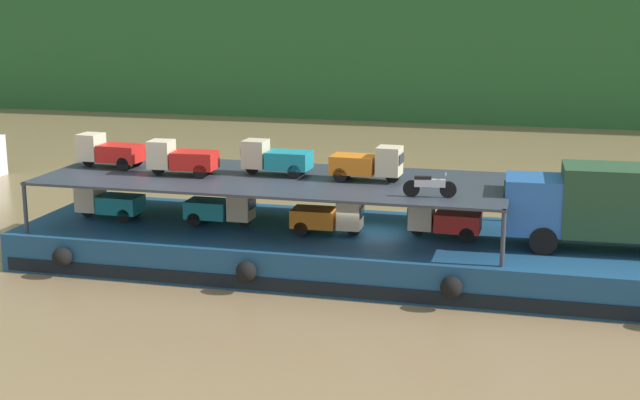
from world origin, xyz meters
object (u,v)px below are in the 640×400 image
(covered_lorry, at_px, (608,205))
(motorcycle_upper_port, at_px, (429,185))
(cargo_barge, at_px, (368,252))
(mini_truck_upper_bow, at_px, (368,163))
(mini_truck_upper_mid, at_px, (181,158))
(mini_truck_lower_fore, at_px, (443,219))
(mini_truck_upper_stern, at_px, (109,151))
(mini_truck_upper_fore, at_px, (275,158))
(mini_truck_lower_stern, at_px, (108,202))
(mini_truck_lower_aft, at_px, (221,208))
(mini_truck_lower_mid, at_px, (329,217))

(covered_lorry, xyz_separation_m, motorcycle_upper_port, (-6.21, -1.72, 0.74))
(cargo_barge, bearing_deg, mini_truck_upper_bow, 108.38)
(mini_truck_upper_mid, xyz_separation_m, mini_truck_upper_bow, (7.43, 0.72, 0.00))
(mini_truck_lower_fore, distance_m, mini_truck_upper_stern, 14.15)
(mini_truck_upper_fore, distance_m, mini_truck_upper_bow, 3.81)
(motorcycle_upper_port, bearing_deg, covered_lorry, 15.45)
(mini_truck_upper_bow, bearing_deg, mini_truck_lower_fore, -3.30)
(mini_truck_lower_fore, bearing_deg, mini_truck_upper_stern, 178.84)
(cargo_barge, bearing_deg, mini_truck_upper_mid, -176.83)
(mini_truck_upper_mid, bearing_deg, mini_truck_lower_stern, 177.98)
(mini_truck_upper_fore, xyz_separation_m, mini_truck_upper_bow, (3.80, -0.24, 0.00))
(cargo_barge, xyz_separation_m, mini_truck_upper_stern, (-11.12, 0.42, 3.44))
(cargo_barge, relative_size, mini_truck_upper_bow, 9.90)
(mini_truck_lower_fore, bearing_deg, cargo_barge, -177.32)
(mini_truck_lower_stern, bearing_deg, cargo_barge, 1.57)
(mini_truck_upper_stern, relative_size, motorcycle_upper_port, 1.47)
(covered_lorry, bearing_deg, mini_truck_lower_aft, 179.78)
(mini_truck_upper_stern, height_order, mini_truck_upper_fore, same)
(covered_lorry, bearing_deg, mini_truck_upper_stern, 178.06)
(mini_truck_upper_stern, bearing_deg, mini_truck_upper_fore, 1.04)
(mini_truck_lower_stern, distance_m, mini_truck_upper_bow, 10.99)
(covered_lorry, distance_m, mini_truck_lower_stern, 19.70)
(mini_truck_lower_aft, bearing_deg, mini_truck_upper_fore, 19.98)
(motorcycle_upper_port, bearing_deg, mini_truck_upper_mid, 171.25)
(mini_truck_upper_bow, bearing_deg, mini_truck_lower_mid, -148.52)
(mini_truck_lower_stern, relative_size, mini_truck_lower_fore, 1.00)
(cargo_barge, bearing_deg, mini_truck_lower_fore, 2.68)
(mini_truck_upper_fore, height_order, motorcycle_upper_port, mini_truck_upper_fore)
(mini_truck_lower_stern, distance_m, mini_truck_lower_aft, 4.93)
(cargo_barge, height_order, covered_lorry, covered_lorry)
(covered_lorry, distance_m, mini_truck_upper_mid, 16.35)
(mini_truck_lower_mid, height_order, mini_truck_upper_fore, mini_truck_upper_fore)
(mini_truck_lower_aft, height_order, mini_truck_upper_stern, mini_truck_upper_stern)
(mini_truck_lower_stern, relative_size, mini_truck_upper_bow, 0.99)
(cargo_barge, distance_m, mini_truck_upper_fore, 5.23)
(mini_truck_upper_stern, bearing_deg, cargo_barge, -2.15)
(mini_truck_lower_stern, bearing_deg, mini_truck_upper_bow, 3.21)
(mini_truck_upper_bow, bearing_deg, mini_truck_lower_aft, -175.06)
(mini_truck_lower_mid, relative_size, mini_truck_upper_stern, 0.99)
(mini_truck_upper_fore, bearing_deg, mini_truck_lower_stern, -173.08)
(mini_truck_upper_bow, bearing_deg, cargo_barge, -71.62)
(mini_truck_lower_aft, height_order, mini_truck_upper_mid, mini_truck_upper_mid)
(mini_truck_upper_mid, bearing_deg, motorcycle_upper_port, -8.75)
(cargo_barge, distance_m, mini_truck_lower_mid, 2.11)
(mini_truck_upper_mid, bearing_deg, mini_truck_upper_bow, 5.57)
(covered_lorry, bearing_deg, mini_truck_lower_fore, 176.20)
(mini_truck_lower_aft, xyz_separation_m, mini_truck_lower_fore, (8.85, 0.33, 0.00))
(mini_truck_upper_stern, height_order, motorcycle_upper_port, mini_truck_upper_stern)
(covered_lorry, relative_size, mini_truck_lower_mid, 2.87)
(mini_truck_lower_mid, xyz_separation_m, mini_truck_upper_bow, (1.35, 0.83, 2.00))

